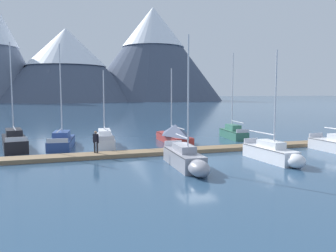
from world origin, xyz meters
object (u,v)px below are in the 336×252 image
object	(u,v)px
sailboat_outer_slip	(274,153)
sailboat_end_of_dock	(232,132)
sailboat_second_berth	(62,140)
sailboat_far_berth	(173,134)
sailboat_mid_dock_port	(104,139)
person_on_dock	(96,140)
sailboat_mid_dock_starboard	(186,159)
sailboat_nearest_berth	(14,141)

from	to	relation	value
sailboat_outer_slip	sailboat_end_of_dock	distance (m)	12.68
sailboat_second_berth	sailboat_far_berth	distance (m)	10.40
sailboat_mid_dock_port	person_on_dock	distance (m)	5.23
sailboat_mid_dock_port	person_on_dock	xyz separation A→B (m)	(-1.45, -4.99, 0.63)
sailboat_second_berth	sailboat_far_berth	xyz separation A→B (m)	(10.34, -1.06, 0.29)
person_on_dock	sailboat_far_berth	bearing A→B (deg)	31.69
sailboat_second_berth	sailboat_outer_slip	bearing A→B (deg)	-41.66
sailboat_second_berth	person_on_dock	world-z (taller)	sailboat_second_berth
sailboat_second_berth	sailboat_end_of_dock	distance (m)	17.45
sailboat_mid_dock_port	sailboat_outer_slip	world-z (taller)	sailboat_outer_slip
sailboat_mid_dock_port	sailboat_mid_dock_starboard	bearing A→B (deg)	-72.39
sailboat_mid_dock_starboard	person_on_dock	xyz separation A→B (m)	(-4.93, 5.98, 0.63)
sailboat_mid_dock_port	sailboat_outer_slip	size ratio (longest dim) A/B	0.91
sailboat_second_berth	sailboat_far_berth	bearing A→B (deg)	-5.83
sailboat_nearest_berth	sailboat_second_berth	xyz separation A→B (m)	(4.01, -0.21, -0.14)
sailboat_nearest_berth	sailboat_outer_slip	world-z (taller)	sailboat_nearest_berth
sailboat_nearest_berth	sailboat_outer_slip	size ratio (longest dim) A/B	1.18
sailboat_nearest_berth	person_on_dock	world-z (taller)	sailboat_nearest_berth
sailboat_mid_dock_starboard	person_on_dock	size ratio (longest dim) A/B	4.98
sailboat_nearest_berth	sailboat_end_of_dock	bearing A→B (deg)	-0.79
sailboat_second_berth	sailboat_outer_slip	size ratio (longest dim) A/B	1.18
sailboat_nearest_berth	sailboat_second_berth	size ratio (longest dim) A/B	1.00
sailboat_second_berth	sailboat_mid_dock_port	distance (m)	3.80
sailboat_mid_dock_port	sailboat_far_berth	distance (m)	6.71
sailboat_mid_dock_port	person_on_dock	world-z (taller)	sailboat_mid_dock_port
sailboat_second_berth	sailboat_mid_dock_starboard	bearing A→B (deg)	-59.50
sailboat_far_berth	sailboat_end_of_dock	size ratio (longest dim) A/B	0.85
sailboat_end_of_dock	person_on_dock	bearing A→B (deg)	-158.53
sailboat_end_of_dock	person_on_dock	world-z (taller)	sailboat_end_of_dock
sailboat_outer_slip	sailboat_far_berth	bearing A→B (deg)	106.85
sailboat_far_berth	sailboat_outer_slip	bearing A→B (deg)	-73.15
sailboat_nearest_berth	sailboat_outer_slip	distance (m)	21.64
sailboat_mid_dock_starboard	sailboat_far_berth	xyz separation A→B (m)	(3.23, 11.01, 0.22)
sailboat_outer_slip	person_on_dock	distance (m)	13.07
sailboat_far_berth	sailboat_outer_slip	xyz separation A→B (m)	(3.38, -11.14, -0.23)
sailboat_nearest_berth	person_on_dock	distance (m)	8.85
sailboat_second_berth	sailboat_nearest_berth	bearing A→B (deg)	177.05
sailboat_end_of_dock	sailboat_mid_dock_port	bearing A→B (deg)	-175.78
sailboat_far_berth	sailboat_second_berth	bearing A→B (deg)	174.17
sailboat_outer_slip	sailboat_end_of_dock	world-z (taller)	sailboat_end_of_dock
sailboat_far_berth	person_on_dock	world-z (taller)	sailboat_far_berth
sailboat_mid_dock_starboard	sailboat_end_of_dock	xyz separation A→B (m)	(10.34, 11.98, -0.03)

